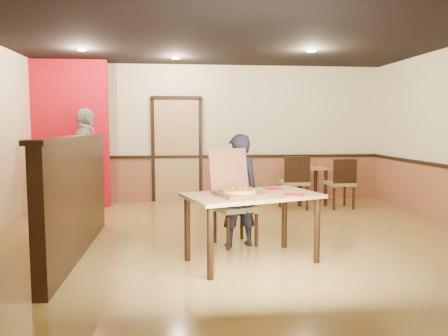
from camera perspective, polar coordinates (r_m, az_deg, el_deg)
The scene contains 23 objects.
floor at distance 5.84m, azimuth 1.82°, elevation -9.99°, with size 7.00×7.00×0.00m, color tan.
ceiling at distance 5.76m, azimuth 1.91°, elevation 17.94°, with size 7.00×7.00×0.00m, color black.
wall_back at distance 9.11m, azimuth -1.14°, elevation 4.55°, with size 7.00×7.00×0.00m, color #F5F0C0.
wainscot_back at distance 9.14m, azimuth -1.11°, elevation -1.42°, with size 7.00×0.04×0.90m, color #9C5E3E.
chair_rail_back at distance 9.08m, azimuth -1.11°, elevation 1.51°, with size 7.00×0.06×0.06m, color black.
back_door at distance 9.05m, azimuth -6.17°, elevation 2.29°, with size 0.90×0.06×2.10m, color #DAB46F.
booth_partition at distance 5.58m, azimuth -18.71°, elevation -3.30°, with size 0.20×3.10×1.44m.
red_accent_panel at distance 8.84m, azimuth -19.99°, elevation 4.18°, with size 1.60×0.20×2.78m, color red.
spot_a at distance 7.63m, azimuth -18.08°, elevation 14.47°, with size 0.14×0.14×0.02m, color beige.
spot_b at distance 8.16m, azimuth -6.33°, elevation 14.11°, with size 0.14×0.14×0.02m, color beige.
spot_c at distance 7.49m, azimuth 11.30°, elevation 14.80°, with size 0.14×0.14×0.02m, color beige.
main_table at distance 5.00m, azimuth 3.66°, elevation -4.62°, with size 1.67×1.27×0.79m.
diner_chair at distance 5.80m, azimuth 1.16°, elevation -4.59°, with size 0.63×0.63×0.99m.
side_chair_left at distance 8.21m, azimuth 9.21°, elevation -1.59°, with size 0.51×0.51×1.01m.
side_chair_right at distance 8.50m, azimuth 15.08°, elevation -1.69°, with size 0.50×0.50×0.95m.
side_table at distance 8.93m, azimuth 10.94°, elevation -0.95°, with size 0.73×0.73×0.74m.
diner at distance 5.64m, azimuth 1.85°, elevation -2.97°, with size 0.53×0.35×1.46m, color black.
passerby at distance 8.06m, azimuth -17.52°, elevation 0.82°, with size 1.09×0.46×1.87m, color #9A9CA3.
pizza_box at distance 4.89m, azimuth 1.79°, elevation -2.77°, with size 0.64×0.69×0.51m.
pizza at distance 4.85m, azimuth 2.08°, elevation -3.04°, with size 0.39×0.39×0.03m, color gold.
napkin_near at distance 4.94m, azimuth 9.10°, elevation -3.48°, with size 0.30×0.30×0.01m.
napkin_far at distance 5.38m, azimuth 6.51°, elevation -2.70°, with size 0.26×0.26×0.01m.
condiment at distance 8.85m, azimuth 11.69°, elevation 0.60°, with size 0.06×0.06×0.15m, color #914B1A.
Camera 1 is at (-0.76, -5.57, 1.57)m, focal length 35.00 mm.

